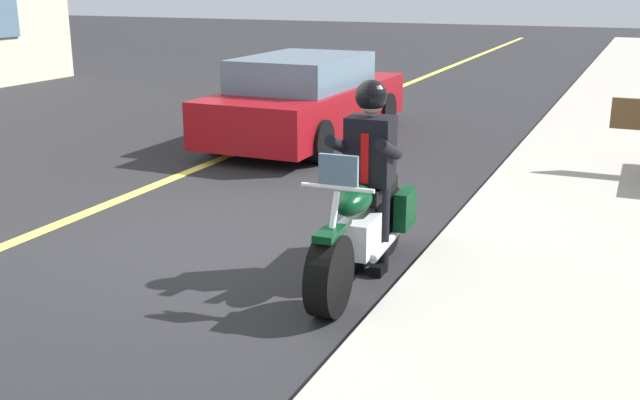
# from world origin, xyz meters

# --- Properties ---
(ground_plane) EXTENTS (80.00, 80.00, 0.00)m
(ground_plane) POSITION_xyz_m (0.00, 0.00, 0.00)
(ground_plane) COLOR black
(lane_center_stripe) EXTENTS (60.00, 0.16, 0.01)m
(lane_center_stripe) POSITION_xyz_m (0.00, -2.00, 0.01)
(lane_center_stripe) COLOR #E5DB4C
(lane_center_stripe) RESTS_ON ground_plane
(motorcycle_main) EXTENTS (2.22, 0.66, 1.26)m
(motorcycle_main) POSITION_xyz_m (0.29, 1.56, 0.45)
(motorcycle_main) COLOR black
(motorcycle_main) RESTS_ON ground_plane
(rider_main) EXTENTS (0.64, 0.57, 1.74)m
(rider_main) POSITION_xyz_m (0.10, 1.55, 1.04)
(rider_main) COLOR black
(rider_main) RESTS_ON ground_plane
(car_silver) EXTENTS (4.60, 1.92, 1.40)m
(car_silver) POSITION_xyz_m (-4.98, -1.41, 0.69)
(car_silver) COLOR maroon
(car_silver) RESTS_ON ground_plane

